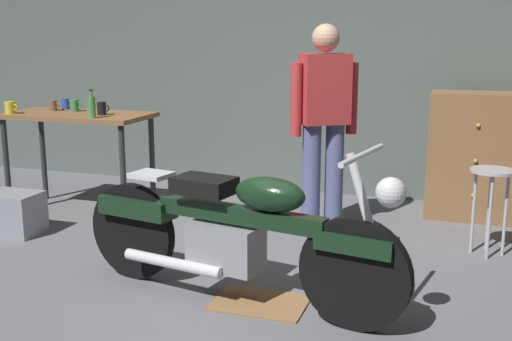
# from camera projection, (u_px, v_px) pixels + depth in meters

# --- Properties ---
(ground_plane) EXTENTS (12.00, 12.00, 0.00)m
(ground_plane) POSITION_uv_depth(u_px,v_px,m) (214.00, 294.00, 3.98)
(ground_plane) COLOR slate
(back_wall) EXTENTS (8.00, 0.12, 3.10)m
(back_wall) POSITION_uv_depth(u_px,v_px,m) (320.00, 38.00, 6.25)
(back_wall) COLOR #56605B
(back_wall) RESTS_ON ground_plane
(workbench) EXTENTS (1.30, 0.64, 0.90)m
(workbench) POSITION_uv_depth(u_px,v_px,m) (78.00, 126.00, 5.66)
(workbench) COLOR brown
(workbench) RESTS_ON ground_plane
(motorcycle) EXTENTS (2.16, 0.72, 1.00)m
(motorcycle) POSITION_uv_depth(u_px,v_px,m) (235.00, 230.00, 3.79)
(motorcycle) COLOR black
(motorcycle) RESTS_ON ground_plane
(person_standing) EXTENTS (0.49, 0.40, 1.67)m
(person_standing) POSITION_uv_depth(u_px,v_px,m) (324.00, 118.00, 5.12)
(person_standing) COLOR slate
(person_standing) RESTS_ON ground_plane
(shop_stool) EXTENTS (0.32, 0.32, 0.64)m
(shop_stool) POSITION_uv_depth(u_px,v_px,m) (491.00, 188.00, 4.59)
(shop_stool) COLOR #B2B2B7
(shop_stool) RESTS_ON ground_plane
(wooden_dresser) EXTENTS (0.80, 0.47, 1.10)m
(wooden_dresser) POSITION_uv_depth(u_px,v_px,m) (476.00, 156.00, 5.52)
(wooden_dresser) COLOR brown
(wooden_dresser) RESTS_ON ground_plane
(drip_tray) EXTENTS (0.56, 0.40, 0.01)m
(drip_tray) POSITION_uv_depth(u_px,v_px,m) (260.00, 303.00, 3.84)
(drip_tray) COLOR olive
(drip_tray) RESTS_ON ground_plane
(storage_bin) EXTENTS (0.44, 0.32, 0.34)m
(storage_bin) POSITION_uv_depth(u_px,v_px,m) (13.00, 213.00, 5.15)
(storage_bin) COLOR gray
(storage_bin) RESTS_ON ground_plane
(mug_yellow_tall) EXTENTS (0.12, 0.09, 0.11)m
(mug_yellow_tall) POSITION_uv_depth(u_px,v_px,m) (10.00, 108.00, 5.59)
(mug_yellow_tall) COLOR yellow
(mug_yellow_tall) RESTS_ON workbench
(mug_blue_enamel) EXTENTS (0.11, 0.07, 0.10)m
(mug_blue_enamel) POSITION_uv_depth(u_px,v_px,m) (66.00, 104.00, 5.91)
(mug_blue_enamel) COLOR #2D51AD
(mug_blue_enamel) RESTS_ON workbench
(mug_brown_stoneware) EXTENTS (0.11, 0.08, 0.09)m
(mug_brown_stoneware) POSITION_uv_depth(u_px,v_px,m) (53.00, 106.00, 5.80)
(mug_brown_stoneware) COLOR brown
(mug_brown_stoneware) RESTS_ON workbench
(mug_black_matte) EXTENTS (0.11, 0.08, 0.11)m
(mug_black_matte) POSITION_uv_depth(u_px,v_px,m) (102.00, 108.00, 5.50)
(mug_black_matte) COLOR black
(mug_black_matte) RESTS_ON workbench
(mug_green_speckled) EXTENTS (0.11, 0.08, 0.11)m
(mug_green_speckled) POSITION_uv_depth(u_px,v_px,m) (75.00, 106.00, 5.76)
(mug_green_speckled) COLOR #3D7F4C
(mug_green_speckled) RESTS_ON workbench
(bottle) EXTENTS (0.06, 0.06, 0.24)m
(bottle) POSITION_uv_depth(u_px,v_px,m) (92.00, 107.00, 5.29)
(bottle) COLOR #4C8C4C
(bottle) RESTS_ON workbench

